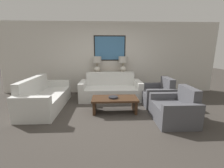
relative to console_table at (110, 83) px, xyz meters
The scene contains 11 objects.
ground_plane 2.13m from the console_table, 90.00° to the right, with size 20.00×20.00×0.00m, color #3D3833.
back_wall 0.97m from the console_table, 90.00° to the left, with size 8.23×0.12×2.65m.
console_table is the anchor object (origin of this frame).
table_lamp_left 0.91m from the console_table, behind, with size 0.33×0.33×0.60m.
table_lamp_right 0.91m from the console_table, ahead, with size 0.33×0.33×0.60m.
couch_by_back_wall 0.65m from the console_table, 90.00° to the right, with size 2.03×0.89×0.88m.
couch_by_side 2.35m from the console_table, 144.16° to the right, with size 0.89×2.03×0.88m.
coffee_table 1.77m from the console_table, 87.82° to the right, with size 1.21×0.58×0.40m.
decorative_bowl 1.79m from the console_table, 89.20° to the right, with size 0.25×0.25×0.04m.
armchair_near_back_wall 1.86m from the console_table, 39.71° to the right, with size 0.85×0.98×0.81m.
armchair_near_camera 2.76m from the console_table, 58.85° to the right, with size 0.85×0.98×0.81m.
Camera 1 is at (-0.17, -3.45, 1.63)m, focal length 24.00 mm.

